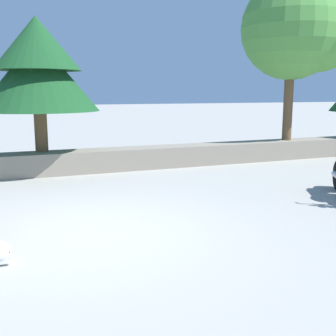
% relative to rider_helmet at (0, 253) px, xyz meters
% --- Properties ---
extents(ground_plane, '(120.00, 120.00, 0.00)m').
position_rel_rider_helmet_xyz_m(ground_plane, '(1.12, 0.68, -0.14)').
color(ground_plane, '#A3A099').
extents(stone_wall, '(36.00, 0.80, 0.55)m').
position_rel_rider_helmet_xyz_m(stone_wall, '(1.12, 5.48, 0.14)').
color(stone_wall, gray).
rests_on(stone_wall, ground).
extents(rider_helmet, '(0.28, 0.28, 0.28)m').
position_rel_rider_helmet_xyz_m(rider_helmet, '(0.00, 0.00, 0.00)').
color(rider_helmet, silver).
rests_on(rider_helmet, ground).
extents(pine_tree_far_left, '(2.90, 2.90, 3.24)m').
position_rel_rider_helmet_xyz_m(pine_tree_far_left, '(1.04, 5.70, 2.48)').
color(pine_tree_far_left, brown).
rests_on(pine_tree_far_left, stone_wall).
extents(leafy_tree_mid_left, '(3.14, 2.99, 4.79)m').
position_rel_rider_helmet_xyz_m(leafy_tree_mid_left, '(8.42, 5.44, 3.63)').
color(leafy_tree_mid_left, brown).
rests_on(leafy_tree_mid_left, stone_wall).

